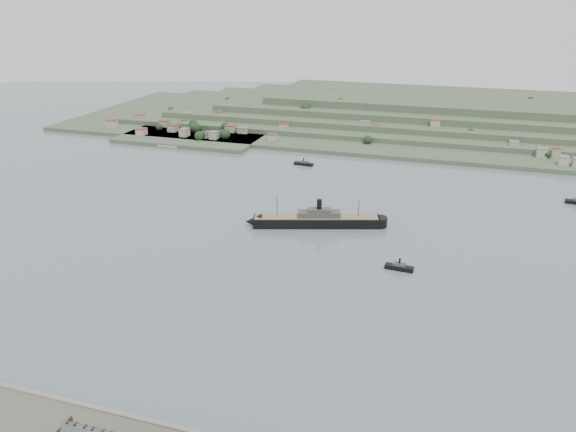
% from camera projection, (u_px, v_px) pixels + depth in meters
% --- Properties ---
extents(ground, '(1400.00, 1400.00, 0.00)m').
position_uv_depth(ground, '(306.00, 260.00, 332.46)').
color(ground, slate).
rests_on(ground, ground).
extents(far_peninsula, '(760.00, 309.00, 30.00)m').
position_uv_depth(far_peninsula, '(420.00, 115.00, 667.94)').
color(far_peninsula, '#3F5237').
rests_on(far_peninsula, ground).
extents(steamship, '(93.71, 38.39, 23.11)m').
position_uv_depth(steamship, '(313.00, 220.00, 379.26)').
color(steamship, black).
rests_on(steamship, ground).
extents(tugboat, '(16.51, 5.51, 7.31)m').
position_uv_depth(tugboat, '(399.00, 267.00, 320.25)').
color(tugboat, black).
rests_on(tugboat, ground).
extents(ferry_west, '(18.44, 7.01, 6.75)m').
position_uv_depth(ferry_west, '(304.00, 163.00, 515.05)').
color(ferry_west, black).
rests_on(ferry_west, ground).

